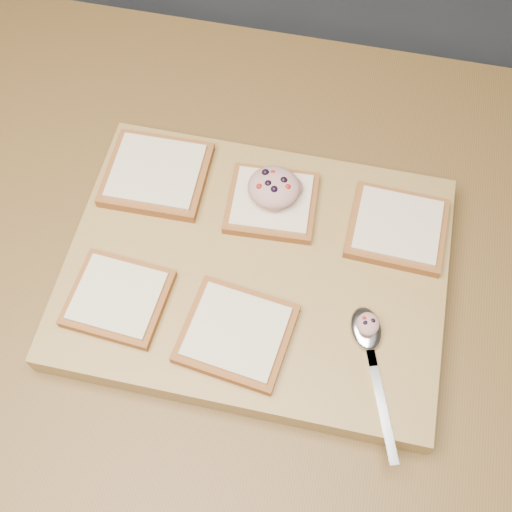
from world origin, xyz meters
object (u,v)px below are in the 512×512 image
(cutting_board, at_px, (256,271))
(tuna_salad_dollop, at_px, (274,187))
(bread_far_center, at_px, (272,202))
(spoon, at_px, (368,339))

(cutting_board, bearing_deg, tuna_salad_dollop, 88.47)
(cutting_board, xyz_separation_m, tuna_salad_dollop, (0.00, 0.09, 0.05))
(bread_far_center, xyz_separation_m, spoon, (0.14, -0.16, -0.00))
(cutting_board, bearing_deg, bread_far_center, 88.70)
(bread_far_center, xyz_separation_m, tuna_salad_dollop, (0.00, 0.01, 0.02))
(cutting_board, xyz_separation_m, bread_far_center, (0.00, 0.09, 0.03))
(bread_far_center, distance_m, tuna_salad_dollop, 0.02)
(cutting_board, distance_m, bread_far_center, 0.09)
(spoon, bearing_deg, cutting_board, 154.58)
(cutting_board, relative_size, bread_far_center, 3.94)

